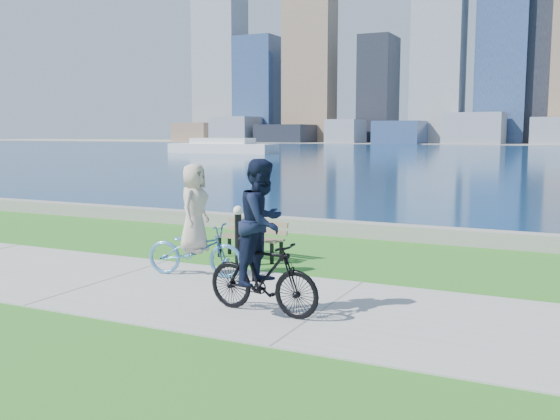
% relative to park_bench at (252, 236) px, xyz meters
% --- Properties ---
extents(ground, '(320.00, 320.00, 0.00)m').
position_rel_park_bench_xyz_m(ground, '(2.65, -2.79, -0.46)').
color(ground, '#24671B').
rests_on(ground, ground).
extents(concrete_path, '(80.00, 3.50, 0.02)m').
position_rel_park_bench_xyz_m(concrete_path, '(2.65, -2.79, -0.45)').
color(concrete_path, '#959591').
rests_on(concrete_path, ground).
extents(seawall, '(90.00, 0.50, 0.35)m').
position_rel_park_bench_xyz_m(seawall, '(2.65, 3.41, -0.29)').
color(seawall, gray).
rests_on(seawall, ground).
extents(bay_water, '(320.00, 131.00, 0.01)m').
position_rel_park_bench_xyz_m(bay_water, '(2.65, 69.21, -0.46)').
color(bay_water, '#0C294D').
rests_on(bay_water, ground).
extents(ferry_near, '(12.98, 3.71, 1.76)m').
position_rel_park_bench_xyz_m(ferry_near, '(-32.01, 52.41, 0.27)').
color(ferry_near, silver).
rests_on(ferry_near, ground).
extents(park_bench, '(1.52, 0.69, 0.76)m').
position_rel_park_bench_xyz_m(park_bench, '(0.00, 0.00, 0.00)').
color(park_bench, black).
rests_on(park_bench, ground).
extents(bollard_lamp, '(0.19, 0.19, 1.15)m').
position_rel_park_bench_xyz_m(bollard_lamp, '(0.11, -0.76, 0.20)').
color(bollard_lamp, black).
rests_on(bollard_lamp, ground).
extents(cyclist_woman, '(0.91, 1.84, 1.97)m').
position_rel_park_bench_xyz_m(cyclist_woman, '(-0.14, -1.85, 0.29)').
color(cyclist_woman, '#5090C2').
rests_on(cyclist_woman, ground).
extents(cyclist_man, '(0.71, 1.78, 2.15)m').
position_rel_park_bench_xyz_m(cyclist_man, '(1.98, -3.38, 0.46)').
color(cyclist_man, black).
rests_on(cyclist_man, ground).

